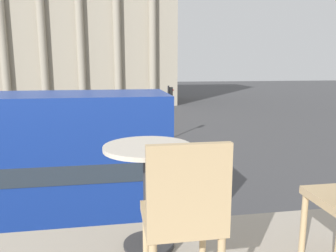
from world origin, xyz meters
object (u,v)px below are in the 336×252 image
object	(u,v)px
plaza_building_left	(51,11)
pedestrian_white	(131,111)
cafe_chair_0	(184,214)
cafe_dining_table	(148,173)
traffic_light_near	(60,136)
traffic_light_mid	(170,105)

from	to	relation	value
plaza_building_left	pedestrian_white	bearing A→B (deg)	-61.11
cafe_chair_0	plaza_building_left	bearing A→B (deg)	96.67
plaza_building_left	pedestrian_white	world-z (taller)	plaza_building_left
cafe_dining_table	cafe_chair_0	xyz separation A→B (m)	(0.12, -0.61, -0.02)
plaza_building_left	traffic_light_near	distance (m)	34.88
pedestrian_white	cafe_chair_0	bearing A→B (deg)	-12.30
cafe_chair_0	pedestrian_white	world-z (taller)	cafe_chair_0
traffic_light_near	cafe_chair_0	bearing A→B (deg)	-78.10
traffic_light_near	traffic_light_mid	world-z (taller)	traffic_light_mid
traffic_light_mid	pedestrian_white	bearing A→B (deg)	105.35
cafe_chair_0	plaza_building_left	world-z (taller)	plaza_building_left
cafe_chair_0	plaza_building_left	xyz separation A→B (m)	(-8.20, 45.08, 7.74)
cafe_dining_table	traffic_light_mid	bearing A→B (deg)	79.95
cafe_dining_table	traffic_light_near	bearing A→B (deg)	101.96
traffic_light_mid	cafe_chair_0	bearing A→B (deg)	-99.43
traffic_light_mid	pedestrian_white	xyz separation A→B (m)	(-2.21, 8.04, -1.49)
cafe_chair_0	pedestrian_white	xyz separation A→B (m)	(1.13, 28.16, -3.34)
cafe_chair_0	traffic_light_near	distance (m)	12.54
cafe_dining_table	traffic_light_near	distance (m)	11.92
cafe_chair_0	traffic_light_near	bearing A→B (deg)	98.26
cafe_dining_table	pedestrian_white	bearing A→B (deg)	87.40
cafe_chair_0	traffic_light_near	size ratio (longest dim) A/B	0.28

